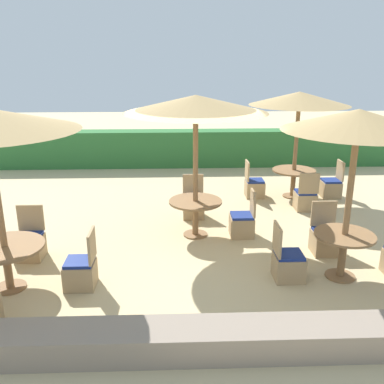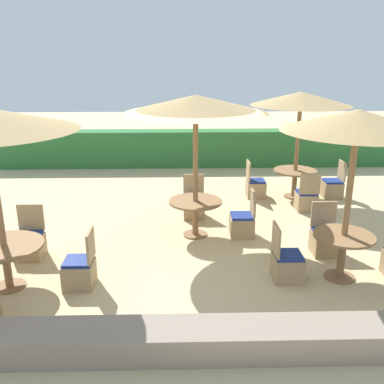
{
  "view_description": "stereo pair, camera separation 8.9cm",
  "coord_description": "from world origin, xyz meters",
  "px_view_note": "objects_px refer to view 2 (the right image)",
  "views": [
    {
      "loc": [
        -0.3,
        -7.34,
        3.46
      ],
      "look_at": [
        0.0,
        0.6,
        0.9
      ],
      "focal_mm": 40.0,
      "sensor_mm": 36.0,
      "label": 1
    },
    {
      "loc": [
        -0.21,
        -7.35,
        3.46
      ],
      "look_at": [
        0.0,
        0.6,
        0.9
      ],
      "focal_mm": 40.0,
      "sensor_mm": 36.0,
      "label": 2
    }
  ],
  "objects_px": {
    "patio_chair_center_north": "(194,205)",
    "patio_chair_front_right_west": "(286,264)",
    "patio_chair_front_left_north": "(30,243)",
    "patio_chair_front_right_north": "(325,240)",
    "round_table_front_right": "(343,245)",
    "patio_chair_back_right_south": "(306,199)",
    "patio_chair_back_right_east": "(333,187)",
    "patio_chair_front_left_east": "(80,270)",
    "parasol_front_right": "(358,122)",
    "round_table_front_left": "(5,253)",
    "patio_chair_back_right_west": "(255,187)",
    "parasol_back_right": "(301,99)",
    "round_table_center": "(195,208)",
    "round_table_back_right": "(295,176)",
    "parasol_center": "(196,105)",
    "patio_chair_center_east": "(243,223)"
  },
  "relations": [
    {
      "from": "patio_chair_center_east",
      "to": "round_table_front_right",
      "type": "relative_size",
      "value": 0.97
    },
    {
      "from": "patio_chair_front_right_north",
      "to": "patio_chair_front_left_north",
      "type": "bearing_deg",
      "value": 0.09
    },
    {
      "from": "patio_chair_front_right_west",
      "to": "patio_chair_center_east",
      "type": "bearing_deg",
      "value": -165.14
    },
    {
      "from": "patio_chair_center_north",
      "to": "parasol_front_right",
      "type": "height_order",
      "value": "parasol_front_right"
    },
    {
      "from": "round_table_front_right",
      "to": "patio_chair_front_right_north",
      "type": "relative_size",
      "value": 1.03
    },
    {
      "from": "round_table_back_right",
      "to": "patio_chair_back_right_east",
      "type": "distance_m",
      "value": 1.02
    },
    {
      "from": "patio_chair_front_left_north",
      "to": "patio_chair_front_right_north",
      "type": "distance_m",
      "value": 5.3
    },
    {
      "from": "patio_chair_front_left_east",
      "to": "patio_chair_front_right_north",
      "type": "relative_size",
      "value": 1.0
    },
    {
      "from": "round_table_center",
      "to": "patio_chair_center_east",
      "type": "relative_size",
      "value": 1.12
    },
    {
      "from": "parasol_back_right",
      "to": "round_table_back_right",
      "type": "relative_size",
      "value": 2.44
    },
    {
      "from": "patio_chair_back_right_west",
      "to": "round_table_front_left",
      "type": "bearing_deg",
      "value": -46.53
    },
    {
      "from": "patio_chair_front_right_north",
      "to": "patio_chair_back_right_west",
      "type": "xyz_separation_m",
      "value": [
        -0.72,
        3.27,
        0.0
      ]
    },
    {
      "from": "patio_chair_center_north",
      "to": "round_table_front_right",
      "type": "xyz_separation_m",
      "value": [
        2.28,
        -2.82,
        0.31
      ]
    },
    {
      "from": "patio_chair_front_left_east",
      "to": "patio_chair_front_right_west",
      "type": "xyz_separation_m",
      "value": [
        3.26,
        0.12,
        0.0
      ]
    },
    {
      "from": "round_table_center",
      "to": "patio_chair_back_right_west",
      "type": "distance_m",
      "value": 2.9
    },
    {
      "from": "round_table_front_right",
      "to": "patio_chair_back_right_south",
      "type": "distance_m",
      "value": 3.21
    },
    {
      "from": "patio_chair_front_left_east",
      "to": "parasol_back_right",
      "type": "height_order",
      "value": "parasol_back_right"
    },
    {
      "from": "parasol_front_right",
      "to": "patio_chair_center_north",
      "type": "bearing_deg",
      "value": 129.04
    },
    {
      "from": "round_table_center",
      "to": "patio_chair_center_north",
      "type": "height_order",
      "value": "patio_chair_center_north"
    },
    {
      "from": "patio_chair_back_right_south",
      "to": "round_table_front_right",
      "type": "bearing_deg",
      "value": -96.09
    },
    {
      "from": "patio_chair_front_right_north",
      "to": "parasol_back_right",
      "type": "distance_m",
      "value": 3.91
    },
    {
      "from": "round_table_front_left",
      "to": "patio_chair_front_left_north",
      "type": "relative_size",
      "value": 1.26
    },
    {
      "from": "parasol_back_right",
      "to": "patio_chair_back_right_south",
      "type": "height_order",
      "value": "parasol_back_right"
    },
    {
      "from": "patio_chair_center_east",
      "to": "parasol_front_right",
      "type": "relative_size",
      "value": 0.34
    },
    {
      "from": "round_table_front_left",
      "to": "patio_chair_center_north",
      "type": "bearing_deg",
      "value": 45.01
    },
    {
      "from": "round_table_back_right",
      "to": "patio_chair_front_left_east",
      "type": "bearing_deg",
      "value": -136.14
    },
    {
      "from": "parasol_center",
      "to": "patio_chair_front_right_west",
      "type": "height_order",
      "value": "parasol_center"
    },
    {
      "from": "patio_chair_front_left_east",
      "to": "parasol_front_right",
      "type": "distance_m",
      "value": 4.73
    },
    {
      "from": "round_table_front_right",
      "to": "round_table_back_right",
      "type": "xyz_separation_m",
      "value": [
        0.3,
        4.14,
        -0.01
      ]
    },
    {
      "from": "parasol_center",
      "to": "patio_chair_front_right_north",
      "type": "relative_size",
      "value": 2.97
    },
    {
      "from": "round_table_center",
      "to": "round_table_front_left",
      "type": "xyz_separation_m",
      "value": [
        -2.97,
        -1.94,
        0.01
      ]
    },
    {
      "from": "round_table_front_left",
      "to": "patio_chair_back_right_west",
      "type": "relative_size",
      "value": 1.26
    },
    {
      "from": "patio_chair_center_north",
      "to": "patio_chair_front_right_west",
      "type": "height_order",
      "value": "same"
    },
    {
      "from": "patio_chair_front_left_north",
      "to": "round_table_back_right",
      "type": "bearing_deg",
      "value": -149.77
    },
    {
      "from": "patio_chair_center_north",
      "to": "patio_chair_back_right_south",
      "type": "relative_size",
      "value": 1.0
    },
    {
      "from": "patio_chair_back_right_east",
      "to": "patio_chair_front_left_north",
      "type": "bearing_deg",
      "value": 116.09
    },
    {
      "from": "patio_chair_center_east",
      "to": "patio_chair_front_right_west",
      "type": "relative_size",
      "value": 1.0
    },
    {
      "from": "patio_chair_front_right_north",
      "to": "patio_chair_back_right_west",
      "type": "relative_size",
      "value": 1.0
    },
    {
      "from": "parasol_center",
      "to": "round_table_front_right",
      "type": "xyz_separation_m",
      "value": [
        2.29,
        -1.78,
        -2.02
      ]
    },
    {
      "from": "patio_chair_center_north",
      "to": "patio_chair_back_right_west",
      "type": "height_order",
      "value": "same"
    },
    {
      "from": "round_table_front_right",
      "to": "round_table_back_right",
      "type": "relative_size",
      "value": 0.89
    },
    {
      "from": "patio_chair_back_right_west",
      "to": "patio_chair_back_right_east",
      "type": "distance_m",
      "value": 1.96
    },
    {
      "from": "patio_chair_front_right_north",
      "to": "parasol_back_right",
      "type": "xyz_separation_m",
      "value": [
        0.27,
        3.23,
        2.19
      ]
    },
    {
      "from": "round_table_center",
      "to": "patio_chair_front_left_north",
      "type": "distance_m",
      "value": 3.12
    },
    {
      "from": "patio_chair_center_north",
      "to": "round_table_front_left",
      "type": "xyz_separation_m",
      "value": [
        -2.97,
        -2.97,
        0.32
      ]
    },
    {
      "from": "patio_chair_center_north",
      "to": "round_table_front_right",
      "type": "relative_size",
      "value": 0.97
    },
    {
      "from": "round_table_center",
      "to": "patio_chair_front_left_north",
      "type": "height_order",
      "value": "patio_chair_front_left_north"
    },
    {
      "from": "patio_chair_back_right_east",
      "to": "patio_chair_back_right_south",
      "type": "bearing_deg",
      "value": 134.55
    },
    {
      "from": "patio_chair_center_north",
      "to": "round_table_front_left",
      "type": "bearing_deg",
      "value": 45.01
    },
    {
      "from": "patio_chair_back_right_east",
      "to": "patio_chair_back_right_west",
      "type": "bearing_deg",
      "value": 87.75
    }
  ]
}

